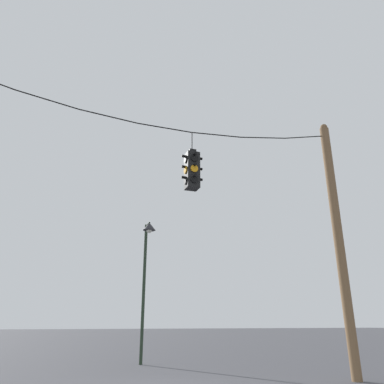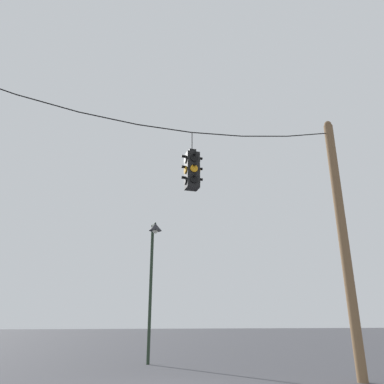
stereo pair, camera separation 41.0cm
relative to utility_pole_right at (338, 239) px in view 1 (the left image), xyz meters
The scene contains 4 objects.
utility_pole_right is the anchor object (origin of this frame).
span_wire 5.98m from the utility_pole_right, behind, with size 10.50×0.03×0.71m.
traffic_light_over_intersection 4.74m from the utility_pole_right, behind, with size 0.58×0.58×1.65m.
street_lamp 7.13m from the utility_pole_right, 127.83° to the left, with size 0.50×0.86×5.19m.
Camera 1 is at (-2.27, -8.22, 1.41)m, focal length 35.00 mm.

